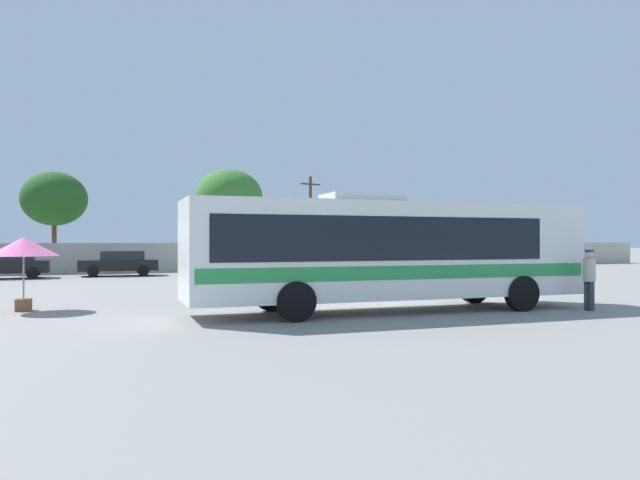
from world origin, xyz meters
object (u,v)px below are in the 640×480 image
object	(u,v)px
roadside_tree_midleft	(54,199)
roadside_tree_right	(383,218)
roadside_tree_midright	(229,198)
vendor_umbrella_near_gate_pink	(24,249)
coach_bus_white_green	(386,249)
utility_pole_near	(310,220)
parked_car_leftmost_black	(8,264)
parked_car_second_black	(119,263)
attendant_by_bus_door	(589,276)

from	to	relation	value
roadside_tree_midleft	roadside_tree_right	distance (m)	26.28
roadside_tree_midright	roadside_tree_midleft	bearing A→B (deg)	179.71
roadside_tree_midleft	vendor_umbrella_near_gate_pink	bearing A→B (deg)	-90.24
coach_bus_white_green	roadside_tree_midright	size ratio (longest dim) A/B	1.59
roadside_tree_right	vendor_umbrella_near_gate_pink	bearing A→B (deg)	-134.96
coach_bus_white_green	roadside_tree_midright	world-z (taller)	roadside_tree_midright
vendor_umbrella_near_gate_pink	roadside_tree_right	size ratio (longest dim) A/B	0.36
vendor_umbrella_near_gate_pink	roadside_tree_midleft	size ratio (longest dim) A/B	0.32
vendor_umbrella_near_gate_pink	utility_pole_near	size ratio (longest dim) A/B	0.31
vendor_umbrella_near_gate_pink	parked_car_leftmost_black	world-z (taller)	vendor_umbrella_near_gate_pink
roadside_tree_midleft	roadside_tree_midright	size ratio (longest dim) A/B	0.90
vendor_umbrella_near_gate_pink	utility_pole_near	distance (m)	30.01
utility_pole_near	roadside_tree_midright	world-z (taller)	roadside_tree_midright
coach_bus_white_green	parked_car_second_black	distance (m)	22.67
attendant_by_bus_door	roadside_tree_midleft	size ratio (longest dim) A/B	0.26
attendant_by_bus_door	roadside_tree_right	world-z (taller)	roadside_tree_right
vendor_umbrella_near_gate_pink	roadside_tree_midleft	xyz separation A→B (m)	(0.11, 25.36, 3.14)
utility_pole_near	roadside_tree_midright	bearing A→B (deg)	164.31
coach_bus_white_green	roadside_tree_right	bearing A→B (deg)	61.64
utility_pole_near	vendor_umbrella_near_gate_pink	bearing A→B (deg)	-128.01
attendant_by_bus_door	utility_pole_near	distance (m)	30.19
vendor_umbrella_near_gate_pink	parked_car_leftmost_black	size ratio (longest dim) A/B	0.51
utility_pole_near	coach_bus_white_green	bearing A→B (deg)	-107.21
roadside_tree_midleft	roadside_tree_midright	distance (m)	12.29
parked_car_leftmost_black	parked_car_second_black	world-z (taller)	parked_car_leftmost_black
vendor_umbrella_near_gate_pink	roadside_tree_midright	xyz separation A→B (m)	(12.39, 25.30, 3.56)
parked_car_leftmost_black	roadside_tree_midleft	size ratio (longest dim) A/B	0.63
roadside_tree_right	parked_car_leftmost_black	bearing A→B (deg)	-161.98
parked_car_leftmost_black	roadside_tree_midleft	distance (m)	9.41
attendant_by_bus_door	parked_car_leftmost_black	distance (m)	29.30
utility_pole_near	roadside_tree_midright	size ratio (longest dim) A/B	0.94
coach_bus_white_green	parked_car_leftmost_black	world-z (taller)	coach_bus_white_green
vendor_umbrella_near_gate_pink	parked_car_leftmost_black	distance (m)	17.33
parked_car_leftmost_black	roadside_tree_right	distance (m)	29.97
parked_car_second_black	attendant_by_bus_door	bearing A→B (deg)	-64.05
attendant_by_bus_door	roadside_tree_midright	xyz separation A→B (m)	(-3.13, 31.62, 4.38)
parked_car_second_black	roadside_tree_midright	world-z (taller)	roadside_tree_midright
attendant_by_bus_door	roadside_tree_midleft	world-z (taller)	roadside_tree_midleft
coach_bus_white_green	utility_pole_near	xyz separation A→B (m)	(8.62, 27.84, 1.91)
parked_car_leftmost_black	utility_pole_near	distance (m)	21.60
utility_pole_near	roadside_tree_midleft	world-z (taller)	utility_pole_near
vendor_umbrella_near_gate_pink	parked_car_second_black	bearing A→B (deg)	77.60
coach_bus_white_green	roadside_tree_right	xyz separation A→B (m)	(16.54, 30.63, 2.27)
parked_car_second_black	roadside_tree_right	xyz separation A→B (m)	(22.48, 8.78, 3.31)
coach_bus_white_green	roadside_tree_midright	distance (m)	29.87
roadside_tree_midright	parked_car_leftmost_black	bearing A→B (deg)	-150.54
coach_bus_white_green	parked_car_leftmost_black	xyz separation A→B (m)	(-11.79, 21.42, -1.02)
parked_car_second_black	roadside_tree_right	distance (m)	24.36
roadside_tree_midright	roadside_tree_right	world-z (taller)	roadside_tree_midright
roadside_tree_midright	roadside_tree_right	xyz separation A→B (m)	(13.96, 1.10, -1.31)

